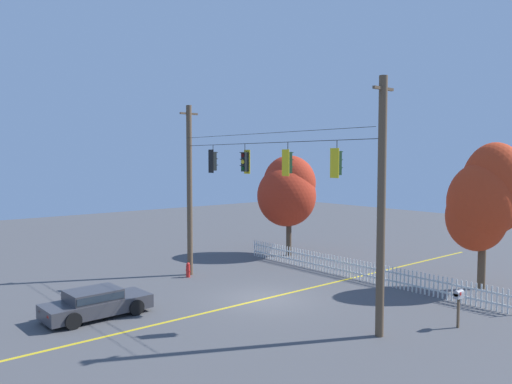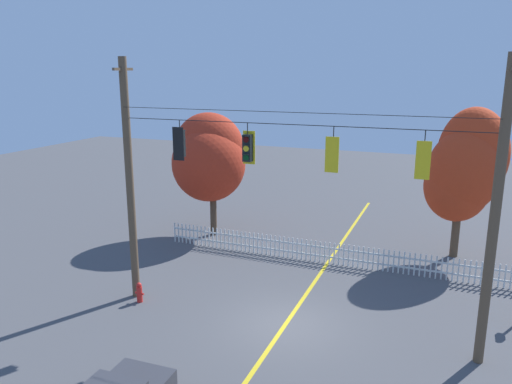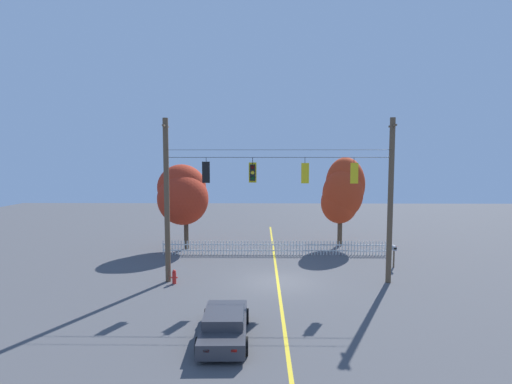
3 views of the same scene
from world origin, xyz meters
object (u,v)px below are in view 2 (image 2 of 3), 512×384
object	(u,v)px
traffic_signal_northbound_secondary	(333,154)
traffic_signal_westbound_side	(423,160)
autumn_maple_near_fence	(209,157)
fire_hydrant	(139,292)
traffic_signal_northbound_primary	(180,143)
autumn_maple_mid	(465,169)
traffic_signal_eastbound_side	(248,148)

from	to	relation	value
traffic_signal_northbound_secondary	traffic_signal_westbound_side	bearing A→B (deg)	-0.00
traffic_signal_westbound_side	autumn_maple_near_fence	world-z (taller)	traffic_signal_westbound_side
traffic_signal_northbound_secondary	traffic_signal_westbound_side	size ratio (longest dim) A/B	1.00
traffic_signal_westbound_side	fire_hydrant	world-z (taller)	traffic_signal_westbound_side
traffic_signal_northbound_secondary	traffic_signal_northbound_primary	bearing A→B (deg)	-180.00
traffic_signal_northbound_secondary	autumn_maple_mid	distance (m)	10.30
traffic_signal_westbound_side	autumn_maple_mid	bearing A→B (deg)	81.33
traffic_signal_eastbound_side	autumn_maple_near_fence	distance (m)	10.11
traffic_signal_westbound_side	autumn_maple_mid	world-z (taller)	autumn_maple_mid
traffic_signal_eastbound_side	traffic_signal_northbound_secondary	xyz separation A→B (m)	(2.92, -0.02, -0.03)
traffic_signal_westbound_side	traffic_signal_northbound_primary	bearing A→B (deg)	-180.00
traffic_signal_northbound_secondary	autumn_maple_near_fence	distance (m)	11.99
traffic_signal_northbound_primary	traffic_signal_northbound_secondary	world-z (taller)	same
traffic_signal_northbound_primary	fire_hydrant	xyz separation A→B (m)	(-1.82, -0.40, -5.89)
autumn_maple_mid	traffic_signal_northbound_primary	bearing A→B (deg)	-136.28
traffic_signal_northbound_primary	traffic_signal_northbound_secondary	distance (m)	5.53
autumn_maple_near_fence	traffic_signal_northbound_secondary	bearing A→B (deg)	-43.74
traffic_signal_northbound_secondary	autumn_maple_mid	xyz separation A→B (m)	(4.14, 9.24, -1.86)
traffic_signal_northbound_primary	traffic_signal_westbound_side	distance (m)	8.26
traffic_signal_northbound_primary	traffic_signal_westbound_side	size ratio (longest dim) A/B	0.98
traffic_signal_westbound_side	traffic_signal_eastbound_side	bearing A→B (deg)	179.81
traffic_signal_eastbound_side	traffic_signal_westbound_side	distance (m)	5.65
traffic_signal_northbound_secondary	fire_hydrant	world-z (taller)	traffic_signal_northbound_secondary
traffic_signal_westbound_side	autumn_maple_near_fence	xyz separation A→B (m)	(-11.28, 8.18, -1.93)
autumn_maple_near_fence	fire_hydrant	bearing A→B (deg)	-81.98
traffic_signal_northbound_primary	traffic_signal_eastbound_side	xyz separation A→B (m)	(2.60, 0.02, -0.02)
autumn_maple_near_fence	fire_hydrant	xyz separation A→B (m)	(1.21, -8.59, -3.90)
traffic_signal_northbound_primary	traffic_signal_westbound_side	xyz separation A→B (m)	(8.26, 0.00, -0.05)
autumn_maple_mid	traffic_signal_eastbound_side	bearing A→B (deg)	-127.45
traffic_signal_northbound_primary	autumn_maple_mid	bearing A→B (deg)	43.72
autumn_maple_mid	traffic_signal_northbound_secondary	bearing A→B (deg)	-114.13
traffic_signal_eastbound_side	traffic_signal_northbound_secondary	distance (m)	2.92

